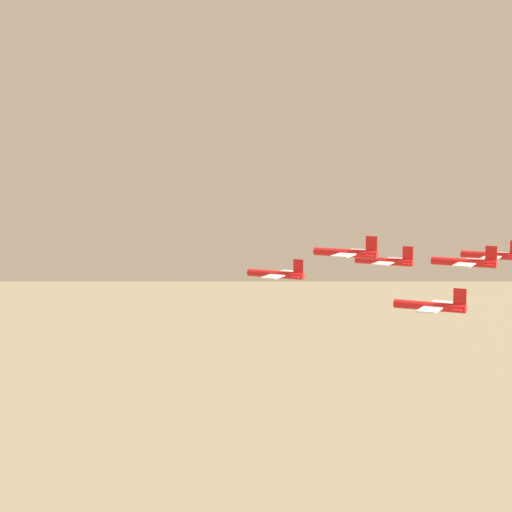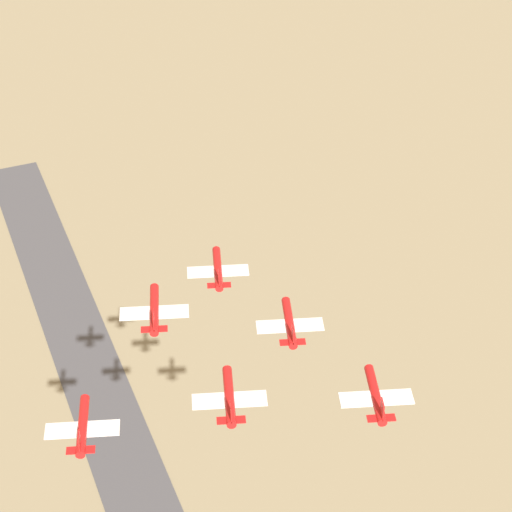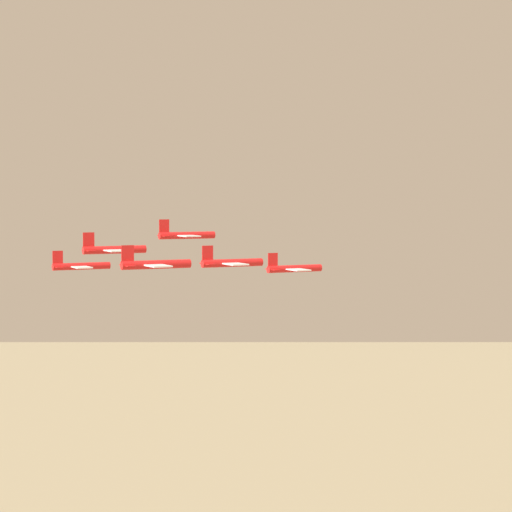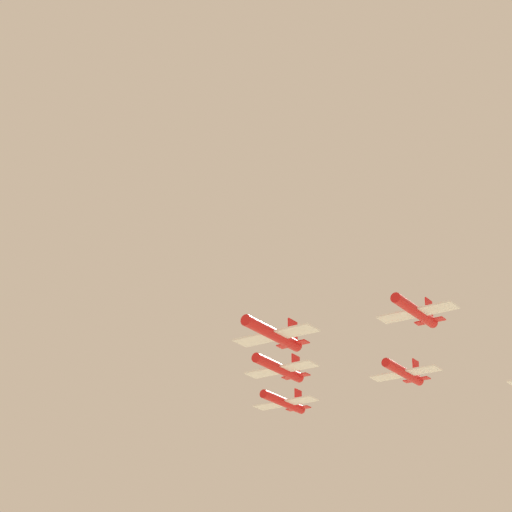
# 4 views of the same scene
# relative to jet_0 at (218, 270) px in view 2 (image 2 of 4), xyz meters

# --- Properties ---
(jet_0) EXTENTS (9.19, 9.66, 3.22)m
(jet_0) POSITION_rel_jet_0_xyz_m (0.00, 0.00, 0.00)
(jet_0) COLOR red
(jet_1) EXTENTS (9.19, 9.66, 3.22)m
(jet_1) POSITION_rel_jet_0_xyz_m (-10.66, -13.92, 5.33)
(jet_1) COLOR red
(jet_2) EXTENTS (9.19, 9.66, 3.22)m
(jet_2) POSITION_rel_jet_0_xyz_m (6.99, -16.08, 1.88)
(jet_2) COLOR red
(jet_3) EXTENTS (9.19, 9.66, 3.22)m
(jet_3) POSITION_rel_jet_0_xyz_m (-21.31, -27.84, 0.20)
(jet_3) COLOR red
(jet_4) EXTENTS (9.19, 9.66, 3.22)m
(jet_4) POSITION_rel_jet_0_xyz_m (-3.67, -30.00, 3.74)
(jet_4) COLOR red
(jet_5) EXTENTS (9.19, 9.66, 3.22)m
(jet_5) POSITION_rel_jet_0_xyz_m (13.98, -32.15, 2.63)
(jet_5) COLOR red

